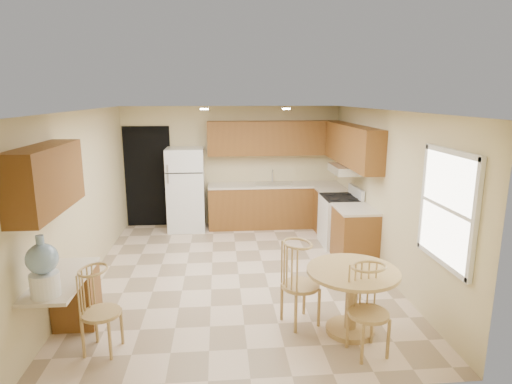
{
  "coord_description": "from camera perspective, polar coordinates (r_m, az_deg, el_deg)",
  "views": [
    {
      "loc": [
        -0.26,
        -6.19,
        2.71
      ],
      "look_at": [
        0.3,
        0.3,
        1.23
      ],
      "focal_mm": 30.0,
      "sensor_mm": 36.0,
      "label": 1
    }
  ],
  "objects": [
    {
      "name": "floor",
      "position": [
        6.76,
        -2.35,
        -10.88
      ],
      "size": [
        5.5,
        5.5,
        0.0
      ],
      "primitive_type": "plane",
      "color": "beige",
      "rests_on": "ground"
    },
    {
      "name": "ceiling",
      "position": [
        6.2,
        -2.56,
        10.81
      ],
      "size": [
        4.5,
        5.5,
        0.02
      ],
      "primitive_type": "cube",
      "color": "white",
      "rests_on": "wall_back"
    },
    {
      "name": "wall_back",
      "position": [
        9.06,
        -3.23,
        3.46
      ],
      "size": [
        4.5,
        0.02,
        2.5
      ],
      "primitive_type": "cube",
      "color": "#CCB789",
      "rests_on": "floor"
    },
    {
      "name": "wall_front",
      "position": [
        3.75,
        -0.54,
        -10.16
      ],
      "size": [
        4.5,
        0.02,
        2.5
      ],
      "primitive_type": "cube",
      "color": "#CCB789",
      "rests_on": "floor"
    },
    {
      "name": "wall_left",
      "position": [
        6.66,
        -22.17,
        -0.85
      ],
      "size": [
        0.02,
        5.5,
        2.5
      ],
      "primitive_type": "cube",
      "color": "#CCB789",
      "rests_on": "floor"
    },
    {
      "name": "wall_right",
      "position": [
        6.84,
        16.74,
        -0.11
      ],
      "size": [
        0.02,
        5.5,
        2.5
      ],
      "primitive_type": "cube",
      "color": "#CCB789",
      "rests_on": "floor"
    },
    {
      "name": "doorway",
      "position": [
        9.2,
        -14.18,
        1.97
      ],
      "size": [
        0.9,
        0.02,
        2.1
      ],
      "primitive_type": "cube",
      "color": "black",
      "rests_on": "floor"
    },
    {
      "name": "base_cab_back",
      "position": [
        9.01,
        2.47,
        -1.89
      ],
      "size": [
        2.75,
        0.6,
        0.87
      ],
      "primitive_type": "cube",
      "color": "brown",
      "rests_on": "floor"
    },
    {
      "name": "counter_back",
      "position": [
        8.9,
        2.5,
        0.95
      ],
      "size": [
        2.75,
        0.63,
        0.04
      ],
      "primitive_type": "cube",
      "color": "beige",
      "rests_on": "base_cab_back"
    },
    {
      "name": "base_cab_right_a",
      "position": [
        8.65,
        10.07,
        -2.7
      ],
      "size": [
        0.6,
        0.59,
        0.87
      ],
      "primitive_type": "cube",
      "color": "brown",
      "rests_on": "floor"
    },
    {
      "name": "counter_right_a",
      "position": [
        8.54,
        10.19,
        0.25
      ],
      "size": [
        0.63,
        0.59,
        0.04
      ],
      "primitive_type": "cube",
      "color": "beige",
      "rests_on": "base_cab_right_a"
    },
    {
      "name": "base_cab_right_b",
      "position": [
        7.31,
        12.99,
        -5.7
      ],
      "size": [
        0.6,
        0.8,
        0.87
      ],
      "primitive_type": "cube",
      "color": "brown",
      "rests_on": "floor"
    },
    {
      "name": "counter_right_b",
      "position": [
        7.19,
        13.17,
        -2.25
      ],
      "size": [
        0.63,
        0.8,
        0.04
      ],
      "primitive_type": "cube",
      "color": "beige",
      "rests_on": "base_cab_right_b"
    },
    {
      "name": "upper_cab_back",
      "position": [
        8.89,
        2.44,
        7.19
      ],
      "size": [
        2.75,
        0.33,
        0.7
      ],
      "primitive_type": "cube",
      "color": "brown",
      "rests_on": "wall_back"
    },
    {
      "name": "upper_cab_right",
      "position": [
        7.81,
        12.65,
        6.13
      ],
      "size": [
        0.33,
        2.42,
        0.7
      ],
      "primitive_type": "cube",
      "color": "brown",
      "rests_on": "wall_right"
    },
    {
      "name": "upper_cab_left",
      "position": [
        5.01,
        -26.19,
        1.57
      ],
      "size": [
        0.33,
        1.4,
        0.7
      ],
      "primitive_type": "cube",
      "color": "brown",
      "rests_on": "wall_left"
    },
    {
      "name": "sink",
      "position": [
        8.9,
        2.34,
        1.08
      ],
      "size": [
        0.78,
        0.44,
        0.01
      ],
      "primitive_type": "cube",
      "color": "silver",
      "rests_on": "counter_back"
    },
    {
      "name": "range_hood",
      "position": [
        7.82,
        11.97,
        2.98
      ],
      "size": [
        0.5,
        0.76,
        0.14
      ],
      "primitive_type": "cube",
      "color": "silver",
      "rests_on": "upper_cab_right"
    },
    {
      "name": "desk_pedestal",
      "position": [
        5.68,
        -22.85,
        -12.74
      ],
      "size": [
        0.48,
        0.42,
        0.72
      ],
      "primitive_type": "cube",
      "color": "brown",
      "rests_on": "floor"
    },
    {
      "name": "desk_top",
      "position": [
        5.2,
        -24.49,
        -10.6
      ],
      "size": [
        0.5,
        1.2,
        0.04
      ],
      "primitive_type": "cube",
      "color": "beige",
      "rests_on": "desk_pedestal"
    },
    {
      "name": "window",
      "position": [
        5.15,
        24.18,
        -1.97
      ],
      "size": [
        0.06,
        1.12,
        1.3
      ],
      "color": "white",
      "rests_on": "wall_right"
    },
    {
      "name": "can_light_a",
      "position": [
        7.4,
        -6.91,
        10.93
      ],
      "size": [
        0.14,
        0.14,
        0.02
      ],
      "primitive_type": "cylinder",
      "color": "white",
      "rests_on": "ceiling"
    },
    {
      "name": "can_light_b",
      "position": [
        7.48,
        4.06,
        11.01
      ],
      "size": [
        0.14,
        0.14,
        0.02
      ],
      "primitive_type": "cylinder",
      "color": "white",
      "rests_on": "ceiling"
    },
    {
      "name": "refrigerator",
      "position": [
        8.82,
        -9.31,
        0.36
      ],
      "size": [
        0.74,
        0.72,
        1.68
      ],
      "color": "white",
      "rests_on": "floor"
    },
    {
      "name": "stove",
      "position": [
        8.01,
        11.14,
        -3.74
      ],
      "size": [
        0.65,
        0.76,
        1.09
      ],
      "color": "white",
      "rests_on": "floor"
    },
    {
      "name": "dining_table",
      "position": [
        5.16,
        12.66,
        -12.83
      ],
      "size": [
        1.05,
        1.05,
        0.78
      ],
      "rotation": [
        0.0,
        0.0,
        0.06
      ],
      "color": "tan",
      "rests_on": "floor"
    },
    {
      "name": "chair_table_a",
      "position": [
        5.11,
        6.2,
        -11.37
      ],
      "size": [
        0.45,
        0.59,
        1.03
      ],
      "rotation": [
        0.0,
        0.0,
        -1.19
      ],
      "color": "tan",
      "rests_on": "floor"
    },
    {
      "name": "chair_table_b",
      "position": [
        4.69,
        15.28,
        -14.53
      ],
      "size": [
        0.43,
        0.45,
        0.97
      ],
      "rotation": [
        0.0,
        0.0,
        3.36
      ],
      "color": "tan",
      "rests_on": "floor"
    },
    {
      "name": "chair_desk",
      "position": [
        4.88,
        -20.33,
        -14.1
      ],
      "size": [
        0.41,
        0.54,
        0.93
      ],
      "rotation": [
        0.0,
        0.0,
        -1.77
      ],
      "color": "tan",
      "rests_on": "floor"
    },
    {
      "name": "water_crock",
      "position": [
        4.72,
        -26.51,
        -9.16
      ],
      "size": [
        0.3,
        0.3,
        0.63
      ],
      "color": "white",
      "rests_on": "desk_top"
    }
  ]
}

